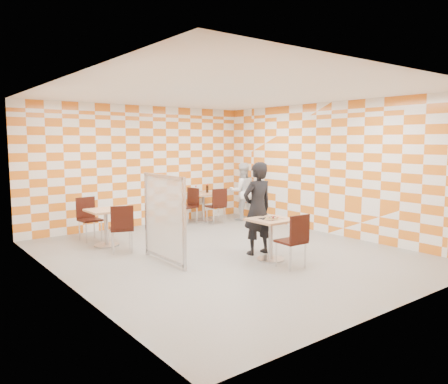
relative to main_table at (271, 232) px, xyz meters
name	(u,v)px	position (x,y,z in m)	size (l,w,h in m)	color
room_shell	(209,173)	(-0.34, 1.40, 0.99)	(7.00, 7.00, 7.00)	gray
main_table	(271,232)	(0.00, 0.00, 0.00)	(0.70, 0.70, 0.75)	#DDAB77
second_table	(203,202)	(1.26, 3.91, 0.00)	(0.70, 0.70, 0.75)	#DDAB77
empty_table	(106,221)	(-1.91, 2.83, 0.00)	(0.70, 0.70, 0.75)	#DDAB77
chair_main_front	(295,237)	(-0.07, -0.64, 0.04)	(0.44, 0.45, 0.92)	black
chair_second_front	(218,203)	(1.29, 3.32, 0.04)	(0.46, 0.47, 0.92)	black
chair_second_side	(190,203)	(0.77, 3.81, 0.04)	(0.49, 0.48, 0.92)	black
chair_empty_near	(122,225)	(-1.90, 2.08, 0.04)	(0.54, 0.54, 0.92)	black
chair_empty_far	(88,215)	(-2.01, 3.56, 0.04)	(0.45, 0.46, 0.92)	black
partition	(164,218)	(-1.58, 1.02, 0.28)	(0.08, 1.38, 1.55)	white
man_dark	(257,208)	(0.10, 0.47, 0.36)	(0.63, 0.42, 1.74)	black
man_white	(242,191)	(2.21, 3.43, 0.26)	(0.75, 0.59, 1.55)	white
pizza_on_foil	(272,218)	(0.00, -0.02, 0.26)	(0.40, 0.40, 0.04)	silver
sport_bottle	(196,190)	(1.11, 4.05, 0.33)	(0.06, 0.06, 0.20)	white
soda_bottle	(207,189)	(1.41, 3.94, 0.34)	(0.07, 0.07, 0.23)	black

